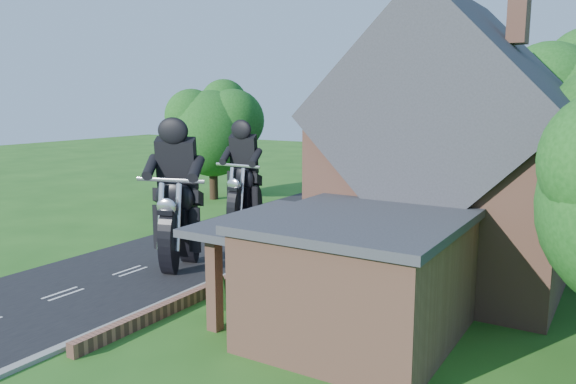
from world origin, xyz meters
The scene contains 16 objects.
ground centered at (0.00, 0.00, 0.00)m, with size 120.00×120.00×0.00m, color #235818.
road centered at (0.00, 0.00, 0.01)m, with size 7.00×80.00×0.02m, color black.
kerb centered at (3.65, 0.00, 0.06)m, with size 0.30×80.00×0.12m, color gray.
garden_wall centered at (4.30, 5.00, 0.20)m, with size 0.30×22.00×0.40m, color #98624D.
house centered at (10.49, 6.00, 4.34)m, with size 9.54×8.64×10.24m.
annex centered at (9.87, -0.80, 1.77)m, with size 7.05×5.94×3.44m.
tree_behind_left centered at (8.16, 17.13, 5.73)m, with size 6.94×6.40×9.16m.
tree_far_road centered at (-6.86, 14.11, 4.84)m, with size 6.08×5.60×7.84m.
shrub_a centered at (5.30, -1.00, 0.55)m, with size 0.90×0.90×1.10m, color #153D13.
shrub_b centered at (5.30, 1.50, 0.55)m, with size 0.90×0.90×1.10m, color #153D13.
shrub_c centered at (5.30, 4.00, 0.55)m, with size 0.90×0.90×1.10m, color #153D13.
shrub_d centered at (5.30, 9.00, 0.55)m, with size 0.90×0.90×1.10m, color #153D13.
shrub_e centered at (5.30, 11.50, 0.55)m, with size 0.90×0.90×1.10m, color #153D13.
shrub_f centered at (5.30, 14.00, 0.55)m, with size 0.90×0.90×1.10m, color #153D13.
motorcycle_lead centered at (1.39, 1.29, 0.88)m, with size 0.48×1.90×1.77m, color black, non-canonical shape.
motorcycle_follow centered at (-0.07, 7.61, 0.83)m, with size 0.45×1.79×1.67m, color black, non-canonical shape.
Camera 1 is at (16.13, -14.53, 6.61)m, focal length 35.00 mm.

